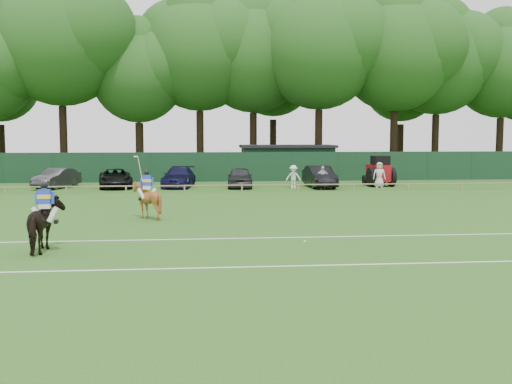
{
  "coord_description": "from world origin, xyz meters",
  "views": [
    {
      "loc": [
        -2.14,
        -23.61,
        3.97
      ],
      "look_at": [
        0.5,
        3.0,
        1.4
      ],
      "focal_mm": 42.0,
      "sensor_mm": 36.0,
      "label": 1
    }
  ],
  "objects": [
    {
      "name": "sedan_grey",
      "position": [
        -12.51,
        21.93,
        0.74
      ],
      "size": [
        2.98,
        4.77,
        1.48
      ],
      "primitive_type": "imported",
      "rotation": [
        0.0,
        0.0,
        -0.34
      ],
      "color": "#2F3032",
      "rests_on": "ground"
    },
    {
      "name": "tree_row",
      "position": [
        2.0,
        35.0,
        0.0
      ],
      "size": [
        96.0,
        12.0,
        21.0
      ],
      "primitive_type": null,
      "color": "#26561C",
      "rests_on": "ground"
    },
    {
      "name": "ground",
      "position": [
        0.0,
        0.0,
        0.0
      ],
      "size": [
        160.0,
        160.0,
        0.0
      ],
      "primitive_type": "plane",
      "color": "#1E4C14",
      "rests_on": "ground"
    },
    {
      "name": "estate_black",
      "position": [
        7.09,
        20.73,
        0.81
      ],
      "size": [
        1.88,
        4.97,
        1.62
      ],
      "primitive_type": "imported",
      "rotation": [
        0.0,
        0.0,
        0.03
      ],
      "color": "black",
      "rests_on": "ground"
    },
    {
      "name": "spectator_right",
      "position": [
        11.48,
        20.0,
        0.96
      ],
      "size": [
        1.02,
        0.75,
        1.92
      ],
      "primitive_type": "imported",
      "rotation": [
        0.0,
        0.0,
        -0.16
      ],
      "color": "silver",
      "rests_on": "ground"
    },
    {
      "name": "sedan_navy",
      "position": [
        -3.51,
        22.0,
        0.76
      ],
      "size": [
        2.74,
        5.44,
        1.52
      ],
      "primitive_type": "imported",
      "rotation": [
        0.0,
        0.0,
        -0.12
      ],
      "color": "#121136",
      "rests_on": "ground"
    },
    {
      "name": "horse_dark",
      "position": [
        -7.26,
        -2.96,
        0.93
      ],
      "size": [
        1.1,
        2.25,
        1.87
      ],
      "primitive_type": "imported",
      "rotation": [
        0.0,
        0.0,
        3.19
      ],
      "color": "black",
      "rests_on": "ground"
    },
    {
      "name": "rider_dark",
      "position": [
        -7.26,
        -2.97,
        1.74
      ],
      "size": [
        0.94,
        0.39,
        1.41
      ],
      "rotation": [
        0.0,
        0.0,
        3.19
      ],
      "color": "silver",
      "rests_on": "ground"
    },
    {
      "name": "suv_black",
      "position": [
        -8.2,
        21.74,
        0.71
      ],
      "size": [
        3.11,
        5.4,
        1.42
      ],
      "primitive_type": "imported",
      "rotation": [
        0.0,
        0.0,
        0.15
      ],
      "color": "black",
      "rests_on": "ground"
    },
    {
      "name": "tractor",
      "position": [
        11.88,
        21.35,
        1.11
      ],
      "size": [
        2.0,
        2.85,
        2.35
      ],
      "rotation": [
        0.0,
        0.0,
        0.03
      ],
      "color": "maroon",
      "rests_on": "ground"
    },
    {
      "name": "utility_shed",
      "position": [
        6.0,
        30.0,
        1.54
      ],
      "size": [
        8.4,
        4.4,
        3.04
      ],
      "color": "#14331E",
      "rests_on": "ground"
    },
    {
      "name": "perimeter_fence",
      "position": [
        0.0,
        27.0,
        1.25
      ],
      "size": [
        92.08,
        0.08,
        2.5
      ],
      "color": "#14351E",
      "rests_on": "ground"
    },
    {
      "name": "horse_chestnut",
      "position": [
        -4.49,
        4.78,
        0.89
      ],
      "size": [
        1.45,
        1.63,
        1.78
      ],
      "primitive_type": "imported",
      "rotation": [
        0.0,
        0.0,
        3.15
      ],
      "color": "brown",
      "rests_on": "ground"
    },
    {
      "name": "pitch_rail",
      "position": [
        0.0,
        18.0,
        0.45
      ],
      "size": [
        62.1,
        0.1,
        0.5
      ],
      "color": "#997F5B",
      "rests_on": "ground"
    },
    {
      "name": "spectator_left",
      "position": [
        4.97,
        20.02,
        0.86
      ],
      "size": [
        1.21,
        0.83,
        1.72
      ],
      "primitive_type": "imported",
      "rotation": [
        0.0,
        0.0,
        -0.18
      ],
      "color": "white",
      "rests_on": "ground"
    },
    {
      "name": "polo_ball",
      "position": [
        1.8,
        -2.17,
        0.04
      ],
      "size": [
        0.09,
        0.09,
        0.09
      ],
      "primitive_type": "sphere",
      "color": "silver",
      "rests_on": "ground"
    },
    {
      "name": "rider_chestnut",
      "position": [
        -4.49,
        4.77,
        1.67
      ],
      "size": [
        0.94,
        0.57,
        2.05
      ],
      "rotation": [
        0.0,
        0.0,
        3.15
      ],
      "color": "silver",
      "rests_on": "ground"
    },
    {
      "name": "pitch_lines",
      "position": [
        0.0,
        -3.5,
        0.01
      ],
      "size": [
        60.0,
        5.1,
        0.01
      ],
      "color": "silver",
      "rests_on": "ground"
    },
    {
      "name": "spectator_mid",
      "position": [
        7.0,
        19.32,
        0.84
      ],
      "size": [
        1.05,
        0.6,
        1.68
      ],
      "primitive_type": "imported",
      "rotation": [
        0.0,
        0.0,
        -0.2
      ],
      "color": "beige",
      "rests_on": "ground"
    },
    {
      "name": "hatch_grey",
      "position": [
        1.09,
        21.2,
        0.77
      ],
      "size": [
        2.12,
        4.63,
        1.54
      ],
      "primitive_type": "imported",
      "rotation": [
        0.0,
        0.0,
        -0.07
      ],
      "color": "#2D2D2F",
      "rests_on": "ground"
    }
  ]
}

